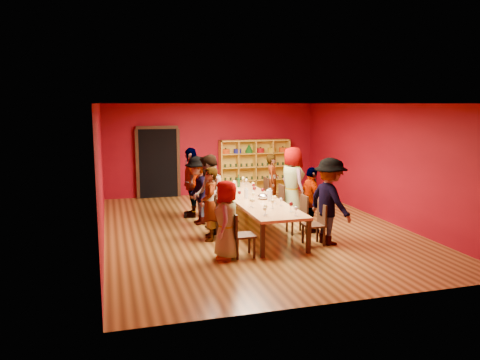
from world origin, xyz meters
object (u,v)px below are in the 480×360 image
(chair_person_right_1, at_px, (300,212))
(person_left_2, at_px, (208,195))
(person_right_3, at_px, (292,182))
(tasting_table, at_px, (253,200))
(shelving_unit, at_px, (254,164))
(person_left_0, at_px, (226,220))
(chair_person_left_4, at_px, (203,198))
(chair_person_left_1, at_px, (224,217))
(chair_person_left_2, at_px, (219,212))
(person_right_4, at_px, (272,181))
(wine_bottle, at_px, (239,182))
(chair_person_left_3, at_px, (210,204))
(chair_person_right_0, at_px, (317,222))
(chair_person_right_4, at_px, (263,191))
(chair_person_right_3, at_px, (278,200))
(person_left_1, at_px, (210,204))
(person_right_0, at_px, (330,201))
(person_right_1, at_px, (311,200))
(person_left_3, at_px, (198,190))
(person_left_4, at_px, (191,182))
(chair_person_left_0, at_px, (240,232))
(spittoon_bowl, at_px, (263,196))

(chair_person_right_1, bearing_deg, person_left_2, 166.15)
(person_right_3, bearing_deg, chair_person_right_1, 154.49)
(tasting_table, bearing_deg, shelving_unit, 72.08)
(person_left_0, relative_size, chair_person_left_4, 1.73)
(chair_person_left_1, relative_size, chair_person_left_2, 1.00)
(person_right_3, xyz_separation_m, person_right_4, (-0.11, 1.24, -0.16))
(person_left_2, height_order, wine_bottle, person_left_2)
(wine_bottle, bearing_deg, chair_person_left_4, 174.03)
(chair_person_left_1, height_order, chair_person_left_2, same)
(chair_person_left_3, height_order, wine_bottle, wine_bottle)
(person_left_2, height_order, chair_person_right_0, person_left_2)
(chair_person_right_4, bearing_deg, chair_person_right_3, -90.00)
(person_left_1, bearing_deg, person_right_4, 148.27)
(chair_person_left_4, relative_size, chair_person_right_4, 1.00)
(person_right_0, bearing_deg, chair_person_left_2, 42.90)
(person_right_1, bearing_deg, chair_person_right_0, 161.44)
(chair_person_right_1, distance_m, person_right_1, 0.40)
(chair_person_right_4, relative_size, wine_bottle, 2.55)
(chair_person_left_2, height_order, person_left_3, person_left_3)
(person_left_2, relative_size, chair_person_right_4, 2.08)
(person_left_0, xyz_separation_m, chair_person_right_0, (2.09, 0.33, -0.28))
(shelving_unit, bearing_deg, chair_person_right_4, -101.77)
(chair_person_right_1, bearing_deg, chair_person_right_0, -90.00)
(person_left_4, height_order, chair_person_right_1, person_left_4)
(chair_person_left_3, xyz_separation_m, chair_person_right_4, (1.82, 1.22, 0.00))
(person_left_1, height_order, person_left_3, person_left_3)
(chair_person_left_0, bearing_deg, chair_person_left_4, 90.00)
(chair_person_left_2, xyz_separation_m, chair_person_right_4, (1.82, 2.20, 0.00))
(tasting_table, height_order, chair_person_left_2, chair_person_left_2)
(person_left_1, bearing_deg, person_left_4, -169.53)
(chair_person_left_1, xyz_separation_m, chair_person_left_3, (0.00, 1.46, 0.00))
(chair_person_left_2, bearing_deg, person_left_3, 106.88)
(tasting_table, relative_size, person_left_1, 2.77)
(tasting_table, height_order, spittoon_bowl, spittoon_bowl)
(tasting_table, distance_m, person_left_3, 1.43)
(person_left_4, bearing_deg, person_right_0, 47.56)
(person_right_3, bearing_deg, chair_person_left_3, 79.60)
(person_right_3, xyz_separation_m, spittoon_bowl, (-1.14, -0.97, -0.13))
(person_left_4, bearing_deg, person_right_4, 110.39)
(chair_person_left_1, xyz_separation_m, chair_person_left_4, (0.00, 2.27, 0.00))
(person_left_1, xyz_separation_m, chair_person_left_3, (0.32, 1.46, -0.32))
(shelving_unit, height_order, person_right_1, shelving_unit)
(shelving_unit, xyz_separation_m, person_right_3, (-0.08, -3.57, -0.05))
(person_left_3, xyz_separation_m, chair_person_right_3, (2.12, -0.01, -0.36))
(chair_person_right_0, distance_m, person_right_3, 2.49)
(person_left_0, xyz_separation_m, person_left_3, (-0.03, 2.76, 0.08))
(tasting_table, distance_m, shelving_unit, 4.55)
(tasting_table, bearing_deg, person_right_0, -54.39)
(person_right_4, bearing_deg, person_left_4, 124.44)
(shelving_unit, height_order, spittoon_bowl, shelving_unit)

